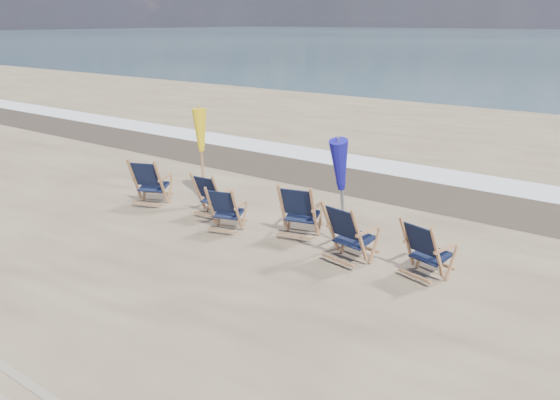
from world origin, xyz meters
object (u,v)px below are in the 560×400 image
(beach_chair_5, at_px, (437,256))
(beach_chair_1, at_px, (219,197))
(beach_chair_4, at_px, (359,239))
(beach_chair_3, at_px, (314,213))
(umbrella_blue, at_px, (343,167))
(beach_chair_0, at_px, (161,183))
(umbrella_yellow, at_px, (201,136))
(beach_chair_2, at_px, (236,211))

(beach_chair_5, bearing_deg, beach_chair_1, 12.17)
(beach_chair_5, bearing_deg, beach_chair_4, 23.65)
(beach_chair_3, xyz_separation_m, umbrella_blue, (0.59, -0.07, 0.93))
(beach_chair_3, bearing_deg, beach_chair_4, 139.89)
(beach_chair_3, height_order, beach_chair_4, beach_chair_4)
(beach_chair_0, xyz_separation_m, umbrella_yellow, (0.57, 0.63, 0.94))
(umbrella_blue, bearing_deg, beach_chair_2, -165.73)
(umbrella_blue, bearing_deg, umbrella_yellow, 173.45)
(beach_chair_4, bearing_deg, beach_chair_3, -15.82)
(umbrella_blue, bearing_deg, beach_chair_4, -39.50)
(beach_chair_0, distance_m, beach_chair_4, 4.66)
(beach_chair_2, relative_size, beach_chair_5, 0.93)
(umbrella_yellow, bearing_deg, beach_chair_5, -7.76)
(beach_chair_0, distance_m, umbrella_yellow, 1.27)
(beach_chair_1, distance_m, beach_chair_2, 0.86)
(beach_chair_4, bearing_deg, umbrella_blue, -29.95)
(beach_chair_2, bearing_deg, beach_chair_1, -43.39)
(beach_chair_4, relative_size, beach_chair_5, 1.08)
(beach_chair_1, xyz_separation_m, beach_chair_4, (3.21, -0.40, 0.06))
(beach_chair_2, height_order, umbrella_blue, umbrella_blue)
(beach_chair_4, bearing_deg, umbrella_yellow, -2.68)
(beach_chair_3, distance_m, beach_chair_4, 1.30)
(beach_chair_1, xyz_separation_m, umbrella_blue, (2.62, 0.08, 0.99))
(beach_chair_1, height_order, beach_chair_2, beach_chair_1)
(beach_chair_3, relative_size, beach_chair_4, 1.00)
(beach_chair_4, relative_size, umbrella_blue, 0.53)
(beach_chair_4, distance_m, umbrella_blue, 1.20)
(beach_chair_5, bearing_deg, umbrella_blue, 5.06)
(beach_chair_0, relative_size, beach_chair_5, 1.09)
(beach_chair_2, height_order, umbrella_yellow, umbrella_yellow)
(beach_chair_4, xyz_separation_m, umbrella_blue, (-0.59, 0.48, 0.93))
(beach_chair_3, bearing_deg, beach_chair_5, 155.89)
(umbrella_blue, bearing_deg, beach_chair_3, 172.90)
(beach_chair_3, xyz_separation_m, beach_chair_5, (2.33, -0.38, -0.04))
(beach_chair_3, distance_m, beach_chair_5, 2.36)
(beach_chair_0, height_order, beach_chair_5, beach_chair_0)
(beach_chair_1, height_order, umbrella_blue, umbrella_blue)
(umbrella_yellow, bearing_deg, beach_chair_0, -132.12)
(beach_chair_2, xyz_separation_m, umbrella_blue, (1.86, 0.47, 1.00))
(beach_chair_3, xyz_separation_m, beach_chair_4, (1.17, -0.56, 0.00))
(umbrella_blue, bearing_deg, beach_chair_1, -178.26)
(beach_chair_1, relative_size, umbrella_yellow, 0.46)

